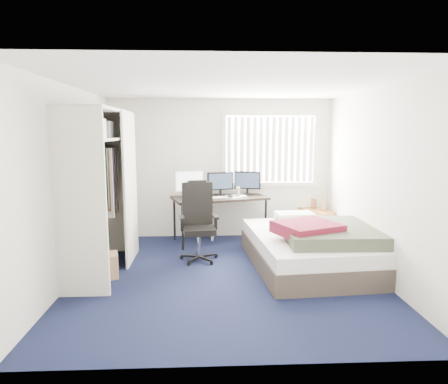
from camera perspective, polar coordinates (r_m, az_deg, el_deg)
ground at (r=5.49m, az=0.29°, el=-11.83°), size 4.20×4.20×0.00m
room_shell at (r=5.16m, az=0.31°, el=4.08°), size 4.20×4.20×4.20m
window_assembly at (r=7.28m, az=6.60°, el=6.05°), size 1.72×0.09×1.32m
closet at (r=5.61m, az=-17.15°, el=2.44°), size 0.64×1.84×2.22m
desk at (r=6.98m, az=-0.66°, el=-0.48°), size 1.75×1.18×1.25m
office_chair at (r=6.06m, az=-3.67°, el=-5.36°), size 0.62×0.62×1.19m
footstool at (r=7.20m, az=-2.60°, el=-5.17°), size 0.35×0.29×0.27m
nightstand at (r=7.42m, az=13.20°, el=-2.95°), size 0.63×0.85×0.71m
bed at (r=5.89m, az=12.63°, el=-7.53°), size 1.83×2.34×0.72m
pine_box at (r=5.61m, az=-17.05°, el=-10.05°), size 0.48×0.41×0.32m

